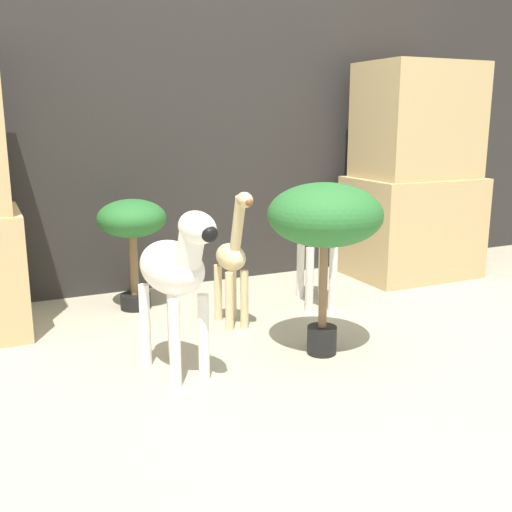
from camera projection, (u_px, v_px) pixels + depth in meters
name	position (u px, v px, depth m)	size (l,w,h in m)	color
ground_plane	(319.00, 380.00, 2.29)	(14.00, 14.00, 0.00)	#B2A88E
wall_back	(184.00, 96.00, 3.41)	(6.40, 0.08, 2.20)	#2D2B28
rock_pillar_right	(414.00, 179.00, 3.69)	(0.76, 0.54, 1.30)	tan
zebra_right	(319.00, 227.00, 3.09)	(0.31, 0.50, 0.67)	white
zebra_left	(176.00, 269.00, 2.24)	(0.27, 0.50, 0.67)	white
giraffe_figurine	(233.00, 260.00, 2.82)	(0.13, 0.36, 0.66)	beige
potted_palm_front	(132.00, 226.00, 3.05)	(0.35, 0.35, 0.58)	black
potted_palm_back	(325.00, 219.00, 2.42)	(0.47, 0.47, 0.73)	black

